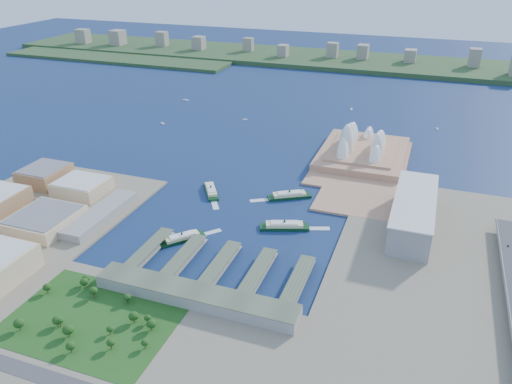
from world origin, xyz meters
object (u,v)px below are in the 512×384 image
at_px(opera_house, 364,139).
at_px(ferry_c, 182,236).
at_px(toaster_building, 413,213).
at_px(ferry_b, 289,194).
at_px(ferry_a, 211,189).
at_px(ferry_d, 284,224).
at_px(car_c, 508,246).

xyz_separation_m(opera_house, ferry_c, (-154.41, -318.48, -27.02)).
height_order(toaster_building, ferry_c, toaster_building).
bearing_deg(opera_house, toaster_building, -65.77).
bearing_deg(ferry_c, toaster_building, -112.86).
bearing_deg(ferry_c, ferry_b, -79.04).
distance_m(opera_house, ferry_c, 354.97).
xyz_separation_m(ferry_a, ferry_d, (122.50, -57.94, 0.42)).
relative_size(ferry_c, car_c, 13.11).
relative_size(ferry_a, ferry_c, 1.03).
distance_m(ferry_a, ferry_b, 107.34).
distance_m(ferry_b, car_c, 267.15).
height_order(toaster_building, ferry_a, toaster_building).
bearing_deg(ferry_b, toaster_building, 50.00).
bearing_deg(ferry_a, ferry_b, -20.69).
bearing_deg(ferry_d, ferry_c, 103.15).
relative_size(toaster_building, car_c, 38.58).
xyz_separation_m(toaster_building, ferry_c, (-244.41, -118.48, -15.52)).
relative_size(ferry_a, ferry_d, 0.92).
height_order(opera_house, ferry_c, opera_house).
bearing_deg(ferry_d, car_c, -104.49).
bearing_deg(ferry_a, opera_house, 15.84).
bearing_deg(ferry_a, ferry_d, -57.62).
bearing_deg(ferry_d, opera_house, -31.19).
xyz_separation_m(toaster_building, ferry_d, (-142.20, -52.93, -14.96)).
distance_m(ferry_b, ferry_c, 168.09).
xyz_separation_m(opera_house, ferry_b, (-69.56, -173.38, -26.53)).
relative_size(ferry_b, car_c, 14.39).
bearing_deg(ferry_d, ferry_a, 45.16).
bearing_deg(ferry_b, ferry_d, -18.22).
height_order(ferry_a, car_c, car_c).
bearing_deg(car_c, ferry_a, -5.70).
relative_size(opera_house, toaster_building, 1.16).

